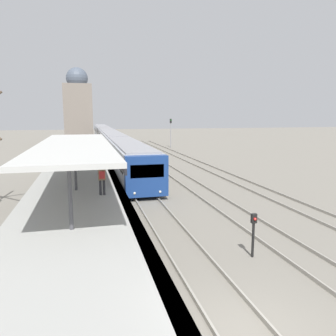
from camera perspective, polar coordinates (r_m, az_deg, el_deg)
track_platform_line at (r=9.08m, az=13.55°, el=-26.41°), size 1.51×120.00×0.15m
platform_canopy at (r=19.85m, az=-15.89°, el=3.84°), size 4.00×17.45×2.80m
person_on_platform at (r=18.47m, az=-11.43°, el=-1.67°), size 0.40×0.40×1.66m
train_near at (r=53.45m, az=-10.26°, el=5.12°), size 2.72×67.30×2.96m
signal_post_near at (r=12.89m, az=14.66°, el=-10.43°), size 0.20×0.22×1.70m
signal_mast_far at (r=54.13m, az=0.48°, el=6.73°), size 0.28×0.29×4.72m
distant_domed_building at (r=63.61m, az=-15.36°, el=10.01°), size 5.05×5.05×13.89m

